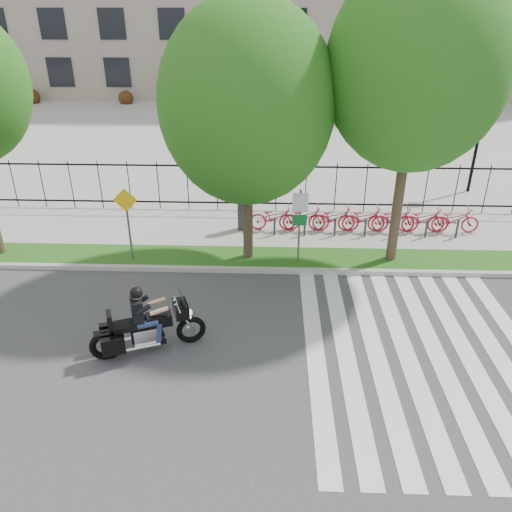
{
  "coord_description": "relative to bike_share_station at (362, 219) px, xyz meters",
  "views": [
    {
      "loc": [
        1.08,
        -10.06,
        7.75
      ],
      "look_at": [
        0.61,
        3.0,
        1.14
      ],
      "focal_mm": 35.0,
      "sensor_mm": 36.0,
      "label": 1
    }
  ],
  "objects": [
    {
      "name": "lamp_post_right",
      "position": [
        5.61,
        4.8,
        2.56
      ],
      "size": [
        1.06,
        0.7,
        4.25
      ],
      "color": "black",
      "rests_on": "ground"
    },
    {
      "name": "street_tree_2",
      "position": [
        0.66,
        -2.25,
        5.52
      ],
      "size": [
        5.16,
        5.16,
        9.0
      ],
      "color": "#36271D",
      "rests_on": "grass_verge"
    },
    {
      "name": "grass_verge",
      "position": [
        -4.39,
        -2.25,
        -0.57
      ],
      "size": [
        60.0,
        1.5,
        0.15
      ],
      "primitive_type": "cube",
      "color": "#1F5816",
      "rests_on": "ground"
    },
    {
      "name": "motorcycle_rider",
      "position": [
        -6.33,
        -7.25,
        0.09
      ],
      "size": [
        2.74,
        1.42,
        2.21
      ],
      "color": "black",
      "rests_on": "ground"
    },
    {
      "name": "sign_pole_warning",
      "position": [
        -7.96,
        -2.62,
        1.09
      ],
      "size": [
        0.78,
        0.09,
        2.49
      ],
      "color": "#59595B",
      "rests_on": "grass_verge"
    },
    {
      "name": "ground",
      "position": [
        -4.39,
        -7.2,
        -0.65
      ],
      "size": [
        120.0,
        120.0,
        0.0
      ],
      "primitive_type": "plane",
      "color": "#3B3B3E",
      "rests_on": "ground"
    },
    {
      "name": "crosswalk_stripes",
      "position": [
        0.44,
        -7.2,
        -0.64
      ],
      "size": [
        5.7,
        8.0,
        0.01
      ],
      "primitive_type": null,
      "color": "silver",
      "rests_on": "ground"
    },
    {
      "name": "street_tree_1",
      "position": [
        -4.11,
        -2.25,
        4.51
      ],
      "size": [
        5.24,
        5.24,
        8.02
      ],
      "color": "#36271D",
      "rests_on": "grass_verge"
    },
    {
      "name": "curb",
      "position": [
        -4.39,
        -3.1,
        -0.57
      ],
      "size": [
        60.0,
        0.2,
        0.15
      ],
      "primitive_type": "cube",
      "color": "#AAA8A0",
      "rests_on": "ground"
    },
    {
      "name": "bike_share_station",
      "position": [
        0.0,
        0.0,
        0.0
      ],
      "size": [
        8.92,
        0.87,
        1.5
      ],
      "color": "#2D2D33",
      "rests_on": "sidewalk"
    },
    {
      "name": "plaza",
      "position": [
        -4.39,
        17.8,
        -0.6
      ],
      "size": [
        80.0,
        34.0,
        0.1
      ],
      "primitive_type": "cube",
      "color": "#A4A299",
      "rests_on": "ground"
    },
    {
      "name": "sidewalk",
      "position": [
        -4.39,
        0.25,
        -0.57
      ],
      "size": [
        60.0,
        3.5,
        0.15
      ],
      "primitive_type": "cube",
      "color": "#A4A299",
      "rests_on": "ground"
    },
    {
      "name": "iron_fence",
      "position": [
        -4.39,
        2.0,
        0.5
      ],
      "size": [
        30.0,
        0.06,
        2.0
      ],
      "primitive_type": null,
      "color": "black",
      "rests_on": "sidewalk"
    },
    {
      "name": "sign_pole_regulatory",
      "position": [
        -2.45,
        -2.62,
        1.09
      ],
      "size": [
        0.5,
        0.09,
        2.5
      ],
      "color": "#59595B",
      "rests_on": "grass_verge"
    }
  ]
}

